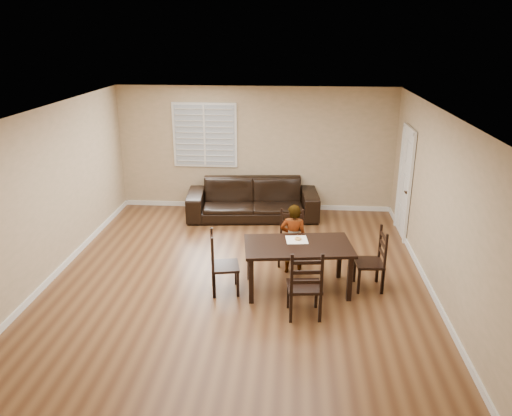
# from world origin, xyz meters

# --- Properties ---
(ground) EXTENTS (7.00, 7.00, 0.00)m
(ground) POSITION_xyz_m (0.00, 0.00, 0.00)
(ground) COLOR brown
(ground) RESTS_ON ground
(room) EXTENTS (6.04, 7.04, 2.72)m
(room) POSITION_xyz_m (0.04, 0.18, 1.81)
(room) COLOR tan
(room) RESTS_ON ground
(dining_table) EXTENTS (1.71, 1.10, 0.75)m
(dining_table) POSITION_xyz_m (0.94, -0.22, 0.67)
(dining_table) COLOR black
(dining_table) RESTS_ON ground
(chair_near) EXTENTS (0.44, 0.42, 0.93)m
(chair_near) POSITION_xyz_m (0.83, 0.79, 0.42)
(chair_near) COLOR black
(chair_near) RESTS_ON ground
(chair_far) EXTENTS (0.51, 0.48, 1.03)m
(chair_far) POSITION_xyz_m (1.05, -1.07, 0.47)
(chair_far) COLOR black
(chair_far) RESTS_ON ground
(chair_left) EXTENTS (0.49, 0.51, 0.98)m
(chair_left) POSITION_xyz_m (-0.27, -0.38, 0.44)
(chair_left) COLOR black
(chair_left) RESTS_ON ground
(chair_right) EXTENTS (0.44, 0.47, 0.98)m
(chair_right) POSITION_xyz_m (2.16, -0.07, 0.45)
(chair_right) COLOR black
(chair_right) RESTS_ON ground
(child) EXTENTS (0.46, 0.33, 1.19)m
(child) POSITION_xyz_m (0.87, 0.36, 0.59)
(child) COLOR gray
(child) RESTS_ON ground
(napkin) EXTENTS (0.36, 0.36, 0.00)m
(napkin) POSITION_xyz_m (0.92, -0.04, 0.76)
(napkin) COLOR white
(napkin) RESTS_ON dining_table
(donut) EXTENTS (0.11, 0.11, 0.04)m
(donut) POSITION_xyz_m (0.94, -0.04, 0.78)
(donut) COLOR #CA8F48
(donut) RESTS_ON napkin
(sofa) EXTENTS (2.84, 1.33, 0.80)m
(sofa) POSITION_xyz_m (-0.01, 2.90, 0.40)
(sofa) COLOR black
(sofa) RESTS_ON ground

